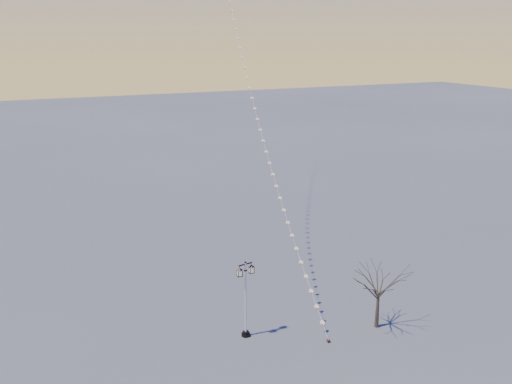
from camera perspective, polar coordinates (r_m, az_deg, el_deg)
ground at (r=33.72m, az=4.84°, el=-16.40°), size 300.00×300.00×0.00m
street_lamp at (r=33.66m, az=-1.11°, el=-10.89°), size 1.28×0.58×5.08m
bare_tree at (r=35.40m, az=12.94°, el=-9.41°), size 2.68×2.68×4.44m
kite_train at (r=51.61m, az=-0.43°, el=13.35°), size 10.30×45.26×31.36m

